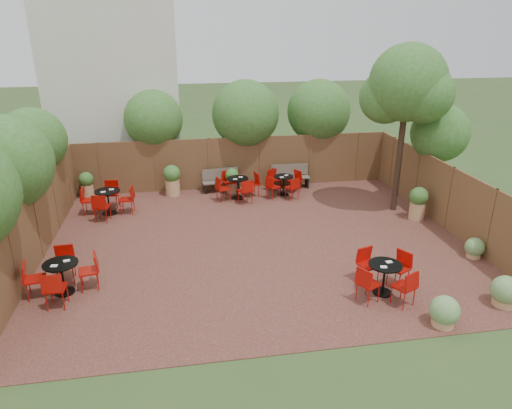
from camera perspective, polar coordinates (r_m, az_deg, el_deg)
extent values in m
plane|color=#354F23|center=(13.64, 0.15, -4.68)|extent=(80.00, 80.00, 0.00)
cube|color=#3E2019|center=(13.64, 0.15, -4.64)|extent=(12.00, 10.00, 0.02)
cube|color=#4F321D|center=(17.92, -2.57, 5.16)|extent=(12.00, 0.08, 2.00)
cube|color=#4F321D|center=(13.64, -25.55, -2.30)|extent=(0.08, 10.00, 2.00)
cube|color=#4F321D|center=(15.37, 22.78, 0.68)|extent=(0.08, 10.00, 2.00)
cube|color=beige|center=(20.32, -16.98, 14.85)|extent=(5.00, 4.00, 8.00)
sphere|color=#30611F|center=(16.10, -25.88, 7.13)|extent=(2.06, 2.06, 2.06)
sphere|color=#30611F|center=(13.27, -28.80, 4.48)|extent=(2.45, 2.45, 2.45)
sphere|color=#30611F|center=(18.11, -12.56, 10.26)|extent=(2.20, 2.20, 2.20)
sphere|color=#30611F|center=(18.16, -1.31, 11.16)|extent=(2.60, 2.60, 2.60)
sphere|color=#30611F|center=(19.01, 7.76, 11.37)|extent=(2.52, 2.52, 2.52)
sphere|color=#30611F|center=(16.89, 21.80, 8.21)|extent=(1.94, 1.94, 1.94)
cylinder|color=black|center=(16.00, 17.44, 6.94)|extent=(0.22, 0.22, 4.51)
sphere|color=#30611F|center=(15.65, 18.27, 14.13)|extent=(2.44, 2.44, 2.44)
sphere|color=#30611F|center=(15.85, 15.76, 12.65)|extent=(1.71, 1.71, 1.71)
sphere|color=#30611F|center=(15.53, 20.16, 12.68)|extent=(1.78, 1.78, 1.78)
cube|color=brown|center=(17.60, -4.37, 2.85)|extent=(1.45, 0.60, 0.05)
cube|color=brown|center=(17.70, -4.45, 3.81)|extent=(1.40, 0.29, 0.42)
cube|color=black|center=(17.63, -6.40, 2.06)|extent=(0.11, 0.42, 0.37)
cube|color=black|center=(17.73, -2.30, 2.30)|extent=(0.11, 0.42, 0.37)
cube|color=brown|center=(18.03, 4.30, 3.36)|extent=(1.47, 0.46, 0.05)
cube|color=brown|center=(18.13, 4.17, 4.34)|extent=(1.47, 0.13, 0.44)
cube|color=black|center=(17.95, 2.21, 2.58)|extent=(0.07, 0.44, 0.39)
cube|color=black|center=(18.26, 6.31, 2.79)|extent=(0.07, 0.44, 0.39)
cylinder|color=black|center=(16.38, -17.62, -1.02)|extent=(0.48, 0.48, 0.03)
cylinder|color=black|center=(16.24, -17.78, 0.26)|extent=(0.06, 0.06, 0.77)
cylinder|color=black|center=(16.11, -17.93, 1.58)|extent=(0.84, 0.84, 0.03)
cube|color=white|center=(16.16, -17.44, 1.80)|extent=(0.16, 0.12, 0.02)
cube|color=white|center=(15.99, -18.39, 1.48)|extent=(0.16, 0.12, 0.02)
cylinder|color=black|center=(17.01, -2.26, 0.84)|extent=(0.46, 0.46, 0.03)
cylinder|color=black|center=(16.88, -2.28, 2.02)|extent=(0.05, 0.05, 0.73)
cylinder|color=black|center=(16.76, -2.30, 3.23)|extent=(0.79, 0.79, 0.03)
cube|color=white|center=(16.85, -1.91, 3.42)|extent=(0.17, 0.15, 0.02)
cube|color=white|center=(16.62, -2.60, 3.15)|extent=(0.17, 0.15, 0.02)
cylinder|color=black|center=(17.37, 3.38, 1.26)|extent=(0.43, 0.43, 0.03)
cylinder|color=black|center=(17.25, 3.41, 2.34)|extent=(0.05, 0.05, 0.68)
cylinder|color=black|center=(17.14, 3.43, 3.45)|extent=(0.74, 0.74, 0.03)
cube|color=white|center=(17.23, 3.76, 3.62)|extent=(0.16, 0.14, 0.01)
cube|color=white|center=(17.00, 3.20, 3.39)|extent=(0.16, 0.14, 0.01)
cylinder|color=black|center=(12.10, -22.53, -9.94)|extent=(0.47, 0.47, 0.03)
cylinder|color=black|center=(11.91, -22.79, -8.39)|extent=(0.05, 0.05, 0.74)
cylinder|color=black|center=(11.74, -23.05, -6.76)|extent=(0.81, 0.81, 0.03)
cube|color=white|center=(11.77, -22.38, -6.44)|extent=(0.15, 0.11, 0.02)
cube|color=white|center=(11.65, -23.71, -6.96)|extent=(0.15, 0.11, 0.02)
cylinder|color=black|center=(11.58, 15.35, -10.43)|extent=(0.46, 0.46, 0.03)
cylinder|color=black|center=(11.40, 15.53, -8.85)|extent=(0.05, 0.05, 0.73)
cylinder|color=black|center=(11.22, 15.72, -7.20)|extent=(0.79, 0.79, 0.03)
cube|color=white|center=(11.33, 16.13, -6.83)|extent=(0.18, 0.15, 0.02)
cube|color=white|center=(11.07, 15.50, -7.45)|extent=(0.18, 0.15, 0.02)
cylinder|color=tan|center=(17.49, -10.26, 2.10)|extent=(0.53, 0.53, 0.61)
sphere|color=#30611F|center=(17.32, -10.38, 3.79)|extent=(0.64, 0.64, 0.64)
cylinder|color=tan|center=(17.53, -2.98, 2.27)|extent=(0.43, 0.43, 0.50)
sphere|color=#30611F|center=(17.39, -3.00, 3.65)|extent=(0.52, 0.52, 0.52)
cylinder|color=tan|center=(18.06, -20.10, 1.56)|extent=(0.45, 0.45, 0.51)
sphere|color=#30611F|center=(17.92, -20.28, 2.94)|extent=(0.54, 0.54, 0.54)
cylinder|color=tan|center=(15.99, 19.28, -0.73)|extent=(0.50, 0.50, 0.57)
sphere|color=#30611F|center=(15.82, 19.50, 0.98)|extent=(0.60, 0.60, 0.60)
cylinder|color=tan|center=(12.11, 28.28, -10.42)|extent=(0.48, 0.48, 0.22)
sphere|color=#5D8846|center=(11.98, 28.51, -9.29)|extent=(0.66, 0.66, 0.66)
cylinder|color=tan|center=(10.84, 22.09, -13.17)|extent=(0.46, 0.46, 0.21)
sphere|color=#5D8846|center=(10.70, 22.28, -12.01)|extent=(0.63, 0.63, 0.63)
cylinder|color=tan|center=(14.07, 25.29, -5.57)|extent=(0.38, 0.38, 0.17)
sphere|color=#5D8846|center=(13.98, 25.43, -4.77)|extent=(0.52, 0.52, 0.52)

